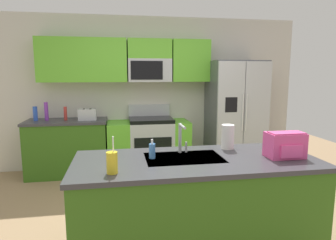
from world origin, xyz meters
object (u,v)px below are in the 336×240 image
pepper_mill (65,113)px  sink_faucet (181,136)px  range_oven (149,145)px  bottle_purple (46,111)px  bottle_blue (35,114)px  drink_cup_yellow (112,163)px  paper_towel_roll (228,137)px  backpack (285,144)px  refrigerator (235,115)px  soap_dispenser (152,151)px  toaster (87,114)px

pepper_mill → sink_faucet: sink_faucet is taller
range_oven → bottle_purple: bottle_purple is taller
range_oven → bottle_blue: 1.88m
pepper_mill → drink_cup_yellow: size_ratio=0.76×
paper_towel_roll → backpack: 0.54m
bottle_purple → bottle_blue: bearing=-174.9°
bottle_blue → refrigerator: bearing=-1.8°
refrigerator → soap_dispenser: size_ratio=10.88×
bottle_purple → bottle_blue: 0.17m
bottle_blue → drink_cup_yellow: (1.24, -2.75, -0.03)m
refrigerator → paper_towel_roll: 2.30m
bottle_purple → drink_cup_yellow: bearing=-68.8°
backpack → soap_dispenser: bearing=172.0°
sink_faucet → soap_dispenser: bearing=-157.7°
drink_cup_yellow → paper_towel_roll: size_ratio=1.18×
refrigerator → soap_dispenser: (-1.72, -2.30, 0.04)m
toaster → drink_cup_yellow: bearing=-80.8°
refrigerator → bottle_purple: (-3.13, 0.12, 0.12)m
bottle_purple → sink_faucet: size_ratio=1.03×
drink_cup_yellow → soap_dispenser: size_ratio=1.67×
toaster → pepper_mill: pepper_mill is taller
range_oven → pepper_mill: size_ratio=6.29×
range_oven → soap_dispenser: size_ratio=8.00×
soap_dispenser → sink_faucet: bearing=22.3°
backpack → range_oven: bearing=110.5°
refrigerator → toaster: size_ratio=6.61×
refrigerator → soap_dispenser: refrigerator is taller
toaster → soap_dispenser: toaster is taller
toaster → soap_dispenser: size_ratio=1.65×
sink_faucet → paper_towel_roll: bearing=10.9°
refrigerator → bottle_purple: 3.13m
refrigerator → pepper_mill: refrigerator is taller
bottle_purple → drink_cup_yellow: bottle_purple is taller
bottle_purple → paper_towel_roll: 3.11m
drink_cup_yellow → soap_dispenser: bearing=45.3°
backpack → bottle_purple: bearing=134.9°
bottle_purple → sink_faucet: bearing=-53.6°
range_oven → toaster: (-0.99, -0.05, 0.55)m
range_oven → pepper_mill: bearing=-179.9°
soap_dispenser → paper_towel_roll: (0.77, 0.21, 0.05)m
bottle_blue → sink_faucet: (1.86, -2.29, 0.06)m
bottle_blue → soap_dispenser: (1.58, -2.40, -0.04)m
drink_cup_yellow → backpack: bearing=6.8°
range_oven → bottle_purple: 1.73m
bottle_purple → bottle_blue: size_ratio=1.29×
range_oven → pepper_mill: 1.44m
soap_dispenser → refrigerator: bearing=53.3°
backpack → bottle_blue: bearing=136.9°
range_oven → sink_faucet: (0.07, -2.26, 0.62)m
bottle_blue → soap_dispenser: 2.87m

